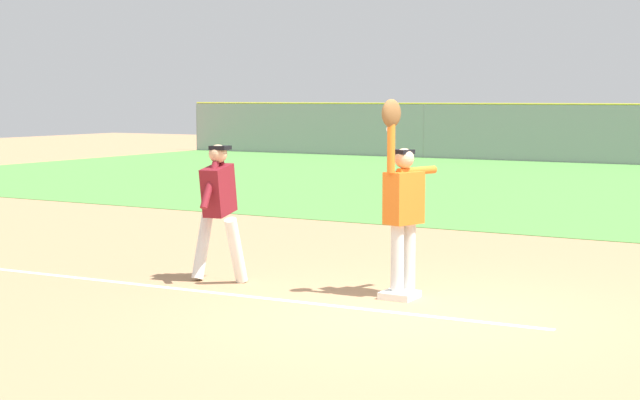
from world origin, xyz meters
The scene contains 7 objects.
ground_plane centered at (0.00, 0.00, 0.00)m, with size 78.16×78.16×0.00m, color tan.
chalk_foul_line centered at (-4.40, -0.25, 0.00)m, with size 12.00×0.10×0.01m, color white.
first_base centered at (-0.40, 0.65, 0.04)m, with size 0.38×0.38×0.08m, color white.
fielder centered at (-0.42, 0.75, 1.12)m, with size 0.39×0.88×2.28m.
runner centered at (-2.79, 0.45, 1.00)m, with size 0.78×0.85×1.72m.
baseball centered at (-0.52, 0.60, 1.94)m, with size 0.07×0.07×0.07m, color white.
parked_car_blue centered at (-5.28, 29.33, 0.67)m, with size 4.45×2.21×1.25m.
Camera 1 is at (4.27, -9.31, 2.30)m, focal length 54.50 mm.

